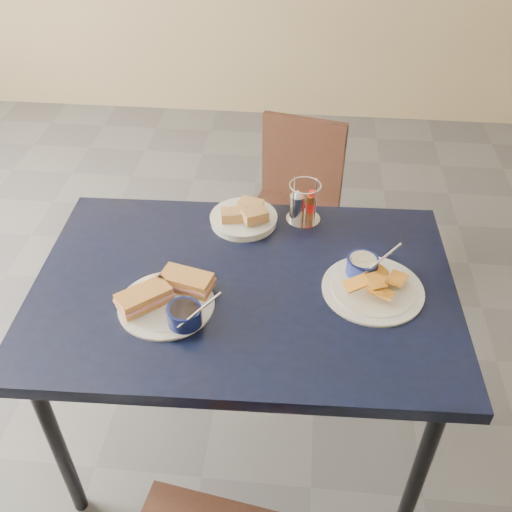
# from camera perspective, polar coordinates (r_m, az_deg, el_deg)

# --- Properties ---
(ground) EXTENTS (6.00, 6.00, 0.00)m
(ground) POSITION_cam_1_polar(r_m,az_deg,el_deg) (2.27, -4.07, -14.32)
(ground) COLOR #4A4A4F
(ground) RESTS_ON ground
(dining_table) EXTENTS (1.21, 0.83, 0.75)m
(dining_table) POSITION_cam_1_polar(r_m,az_deg,el_deg) (1.65, -1.18, -4.50)
(dining_table) COLOR black
(dining_table) RESTS_ON ground
(chair_far) EXTENTS (0.43, 0.42, 0.76)m
(chair_far) POSITION_cam_1_polar(r_m,az_deg,el_deg) (2.53, 3.68, 6.16)
(chair_far) COLOR black
(chair_far) RESTS_ON ground
(sandwich_plate) EXTENTS (0.30, 0.26, 0.12)m
(sandwich_plate) POSITION_cam_1_polar(r_m,az_deg,el_deg) (1.54, -8.63, -4.27)
(sandwich_plate) COLOR white
(sandwich_plate) RESTS_ON dining_table
(plantain_plate) EXTENTS (0.28, 0.28, 0.12)m
(plantain_plate) POSITION_cam_1_polar(r_m,az_deg,el_deg) (1.62, 11.30, -2.40)
(plantain_plate) COLOR white
(plantain_plate) RESTS_ON dining_table
(bread_basket) EXTENTS (0.21, 0.21, 0.07)m
(bread_basket) POSITION_cam_1_polar(r_m,az_deg,el_deg) (1.82, -1.16, 3.89)
(bread_basket) COLOR white
(bread_basket) RESTS_ON dining_table
(condiment_caddy) EXTENTS (0.11, 0.11, 0.14)m
(condiment_caddy) POSITION_cam_1_polar(r_m,az_deg,el_deg) (1.81, 4.67, 5.10)
(condiment_caddy) COLOR silver
(condiment_caddy) RESTS_ON dining_table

